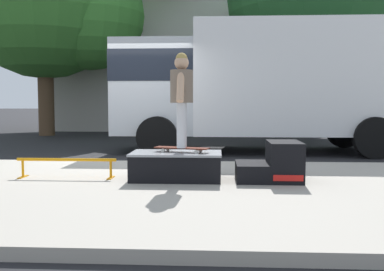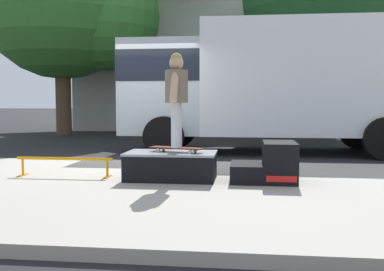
% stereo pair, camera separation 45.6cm
% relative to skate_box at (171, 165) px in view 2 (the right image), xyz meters
% --- Properties ---
extents(ground_plane, '(140.00, 140.00, 0.00)m').
position_rel_skate_box_xyz_m(ground_plane, '(-1.26, 2.48, -0.33)').
color(ground_plane, black).
extents(sidewalk_slab, '(50.00, 5.00, 0.12)m').
position_rel_skate_box_xyz_m(sidewalk_slab, '(-1.26, -0.52, -0.27)').
color(sidewalk_slab, '#A8A093').
rests_on(sidewalk_slab, ground).
extents(skate_box, '(1.27, 0.74, 0.39)m').
position_rel_skate_box_xyz_m(skate_box, '(0.00, 0.00, 0.00)').
color(skate_box, black).
rests_on(skate_box, sidewalk_slab).
extents(kicker_ramp, '(0.89, 0.75, 0.55)m').
position_rel_skate_box_xyz_m(kicker_ramp, '(1.37, -0.00, 0.02)').
color(kicker_ramp, black).
rests_on(kicker_ramp, sidewalk_slab).
extents(grind_rail, '(1.46, 0.28, 0.28)m').
position_rel_skate_box_xyz_m(grind_rail, '(-1.60, 0.06, 0.01)').
color(grind_rail, orange).
rests_on(grind_rail, sidewalk_slab).
extents(skateboard, '(0.80, 0.42, 0.07)m').
position_rel_skate_box_xyz_m(skateboard, '(0.08, 0.00, 0.24)').
color(skateboard, '#4C1E14').
rests_on(skateboard, skate_box).
extents(skater_kid, '(0.32, 0.68, 1.32)m').
position_rel_skate_box_xyz_m(skater_kid, '(0.08, 0.00, 1.03)').
color(skater_kid, silver).
rests_on(skater_kid, skateboard).
extents(box_truck, '(6.91, 2.63, 3.05)m').
position_rel_skate_box_xyz_m(box_truck, '(1.57, 4.68, 1.37)').
color(box_truck, white).
rests_on(box_truck, ground).
extents(street_tree_neighbour, '(6.59, 5.99, 8.03)m').
position_rel_skate_box_xyz_m(street_tree_neighbour, '(-5.26, 9.64, 4.54)').
color(street_tree_neighbour, brown).
rests_on(street_tree_neighbour, ground).
extents(house_behind, '(9.54, 8.23, 8.40)m').
position_rel_skate_box_xyz_m(house_behind, '(-1.61, 15.90, 3.91)').
color(house_behind, silver).
rests_on(house_behind, ground).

